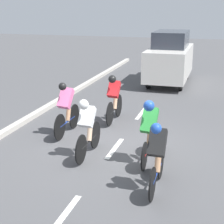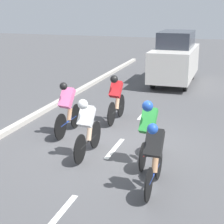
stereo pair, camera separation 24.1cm
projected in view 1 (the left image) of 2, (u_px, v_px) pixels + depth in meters
ground_plane at (115, 148)px, 9.46m from camera, size 60.00×60.00×0.00m
lane_stripe_near at (64, 215)px, 6.45m from camera, size 0.12×1.40×0.01m
lane_stripe_mid at (115, 148)px, 9.40m from camera, size 0.12×1.40×0.01m
lane_stripe_far at (141, 113)px, 12.34m from camera, size 0.12×1.40×0.01m
curb at (2, 134)px, 10.24m from camera, size 0.20×28.43×0.14m
cyclist_white at (87, 126)px, 8.70m from camera, size 0.34×1.70×1.46m
cyclist_red at (114, 97)px, 11.28m from camera, size 0.34×1.70×1.49m
cyclist_pink at (66, 107)px, 10.17m from camera, size 0.36×1.74×1.52m
cyclist_black at (157, 154)px, 7.12m from camera, size 0.33×1.61×1.45m
cyclist_green at (149, 129)px, 8.33m from camera, size 0.36×1.64×1.54m
support_car at (170, 58)px, 16.62m from camera, size 1.70×4.17×2.30m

